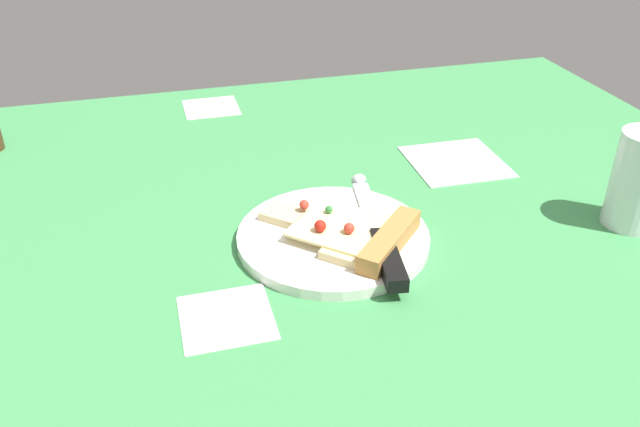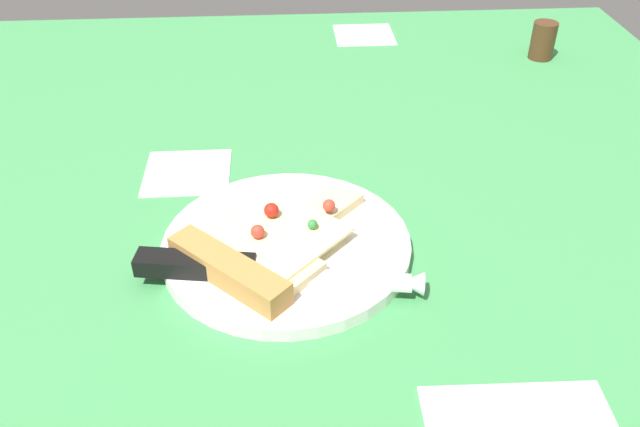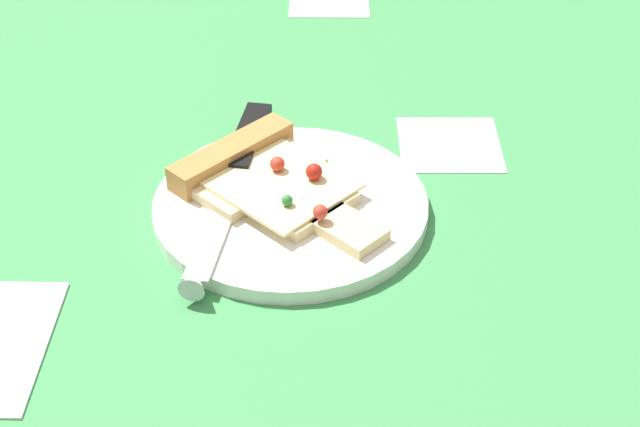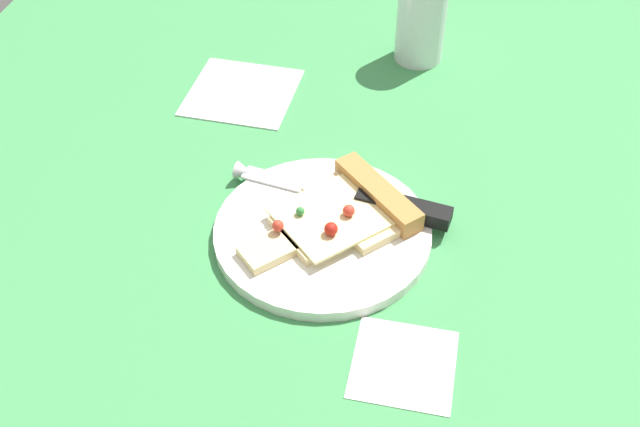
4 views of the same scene
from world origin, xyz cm
name	(u,v)px [view 3 (image 3 of 4)]	position (x,y,z in cm)	size (l,w,h in cm)	color
ground_plane	(300,179)	(-0.04, 0.00, -1.50)	(124.17, 124.17, 3.00)	#3D8C4C
plate	(291,207)	(0.51, 7.03, 0.64)	(22.23, 22.23, 1.28)	white
pizza_slice	(268,180)	(2.35, 5.24, 2.08)	(17.95, 17.68, 2.67)	beige
knife	(236,172)	(5.08, 3.86, 1.88)	(5.75, 24.04, 2.45)	silver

